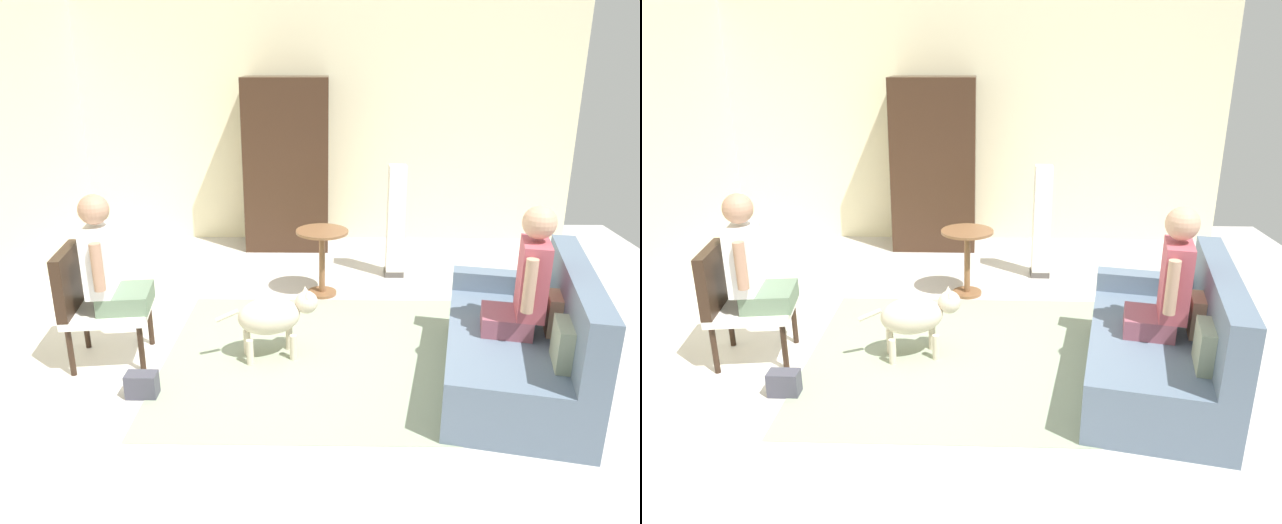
# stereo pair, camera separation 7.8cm
# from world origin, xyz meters

# --- Properties ---
(ground_plane) EXTENTS (8.01, 8.01, 0.00)m
(ground_plane) POSITION_xyz_m (0.00, 0.00, 0.00)
(ground_plane) COLOR beige
(back_wall) EXTENTS (6.38, 0.12, 2.89)m
(back_wall) POSITION_xyz_m (0.00, 3.40, 1.44)
(back_wall) COLOR beige
(back_wall) RESTS_ON ground
(area_rug) EXTENTS (2.50, 2.30, 0.01)m
(area_rug) POSITION_xyz_m (0.13, 0.10, 0.00)
(area_rug) COLOR gray
(area_rug) RESTS_ON ground
(couch) EXTENTS (1.28, 1.89, 0.91)m
(couch) POSITION_xyz_m (1.57, -0.27, 0.31)
(couch) COLOR slate
(couch) RESTS_ON ground
(armchair) EXTENTS (0.68, 0.63, 0.92)m
(armchair) POSITION_xyz_m (-1.65, 0.02, 0.52)
(armchair) COLOR black
(armchair) RESTS_ON ground
(person_on_couch) EXTENTS (0.47, 0.52, 0.92)m
(person_on_couch) POSITION_xyz_m (1.53, -0.28, 0.81)
(person_on_couch) COLOR #8A4958
(person_on_armchair) EXTENTS (0.48, 0.57, 0.89)m
(person_on_armchair) POSITION_xyz_m (-1.50, 0.04, 0.80)
(person_on_armchair) COLOR slate
(round_end_table) EXTENTS (0.51, 0.51, 0.67)m
(round_end_table) POSITION_xyz_m (0.09, 1.41, 0.44)
(round_end_table) COLOR brown
(round_end_table) RESTS_ON ground
(dog) EXTENTS (0.79, 0.41, 0.56)m
(dog) POSITION_xyz_m (-0.27, 0.10, 0.35)
(dog) COLOR beige
(dog) RESTS_ON ground
(column_lamp) EXTENTS (0.20, 0.20, 1.20)m
(column_lamp) POSITION_xyz_m (0.87, 1.97, 0.59)
(column_lamp) COLOR #4C4742
(column_lamp) RESTS_ON ground
(armoire_cabinet) EXTENTS (0.99, 0.56, 2.03)m
(armoire_cabinet) POSITION_xyz_m (-0.35, 2.99, 1.02)
(armoire_cabinet) COLOR #382316
(armoire_cabinet) RESTS_ON ground
(handbag) EXTENTS (0.22, 0.13, 0.18)m
(handbag) POSITION_xyz_m (-1.15, -0.50, 0.09)
(handbag) COLOR #3F3F4C
(handbag) RESTS_ON ground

